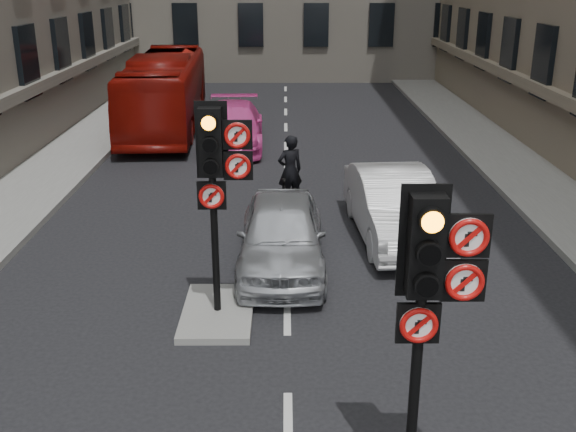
{
  "coord_description": "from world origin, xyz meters",
  "views": [
    {
      "loc": [
        -0.04,
        -5.36,
        5.58
      ],
      "look_at": [
        0.0,
        2.87,
        2.6
      ],
      "focal_mm": 42.0,
      "sensor_mm": 36.0,
      "label": 1
    }
  ],
  "objects_px": {
    "car_white": "(395,206)",
    "motorcyclist": "(290,171)",
    "signal_near": "(431,279)",
    "car_silver": "(282,234)",
    "info_sign": "(214,226)",
    "bus_red": "(165,92)",
    "motorcycle": "(285,201)",
    "signal_far": "(217,165)",
    "car_pink": "(232,126)"
  },
  "relations": [
    {
      "from": "signal_far",
      "to": "motorcycle",
      "type": "bearing_deg",
      "value": 77.35
    },
    {
      "from": "motorcycle",
      "to": "car_silver",
      "type": "bearing_deg",
      "value": -98.32
    },
    {
      "from": "signal_far",
      "to": "motorcycle",
      "type": "distance_m",
      "value": 5.43
    },
    {
      "from": "car_pink",
      "to": "info_sign",
      "type": "distance_m",
      "value": 11.25
    },
    {
      "from": "car_silver",
      "to": "car_pink",
      "type": "distance_m",
      "value": 10.1
    },
    {
      "from": "car_white",
      "to": "motorcyclist",
      "type": "height_order",
      "value": "motorcyclist"
    },
    {
      "from": "bus_red",
      "to": "car_silver",
      "type": "bearing_deg",
      "value": -74.19
    },
    {
      "from": "signal_near",
      "to": "info_sign",
      "type": "xyz_separation_m",
      "value": [
        -2.77,
        4.74,
        -1.21
      ]
    },
    {
      "from": "signal_near",
      "to": "motorcyclist",
      "type": "xyz_separation_m",
      "value": [
        -1.39,
        9.89,
        -1.68
      ]
    },
    {
      "from": "motorcyclist",
      "to": "signal_near",
      "type": "bearing_deg",
      "value": 74.55
    },
    {
      "from": "signal_far",
      "to": "motorcyclist",
      "type": "relative_size",
      "value": 1.98
    },
    {
      "from": "car_pink",
      "to": "car_white",
      "type": "bearing_deg",
      "value": -65.47
    },
    {
      "from": "motorcycle",
      "to": "motorcyclist",
      "type": "bearing_deg",
      "value": 76.71
    },
    {
      "from": "motorcycle",
      "to": "car_pink",
      "type": "bearing_deg",
      "value": 97.11
    },
    {
      "from": "car_silver",
      "to": "info_sign",
      "type": "height_order",
      "value": "info_sign"
    },
    {
      "from": "car_white",
      "to": "info_sign",
      "type": "xyz_separation_m",
      "value": [
        -3.66,
        -2.89,
        0.63
      ]
    },
    {
      "from": "signal_near",
      "to": "car_silver",
      "type": "relative_size",
      "value": 0.85
    },
    {
      "from": "motorcycle",
      "to": "signal_near",
      "type": "bearing_deg",
      "value": -87.09
    },
    {
      "from": "car_pink",
      "to": "motorcycle",
      "type": "xyz_separation_m",
      "value": [
        1.77,
        -7.13,
        -0.25
      ]
    },
    {
      "from": "car_pink",
      "to": "bus_red",
      "type": "distance_m",
      "value": 4.03
    },
    {
      "from": "bus_red",
      "to": "motorcyclist",
      "type": "distance_m",
      "value": 10.09
    },
    {
      "from": "signal_near",
      "to": "signal_far",
      "type": "bearing_deg",
      "value": 123.02
    },
    {
      "from": "bus_red",
      "to": "info_sign",
      "type": "distance_m",
      "value": 14.49
    },
    {
      "from": "car_silver",
      "to": "bus_red",
      "type": "xyz_separation_m",
      "value": [
        -4.4,
        12.86,
        0.67
      ]
    },
    {
      "from": "car_silver",
      "to": "car_pink",
      "type": "relative_size",
      "value": 0.85
    },
    {
      "from": "signal_far",
      "to": "bus_red",
      "type": "height_order",
      "value": "signal_far"
    },
    {
      "from": "signal_far",
      "to": "motorcyclist",
      "type": "xyz_separation_m",
      "value": [
        1.21,
        5.89,
        -1.8
      ]
    },
    {
      "from": "signal_far",
      "to": "info_sign",
      "type": "distance_m",
      "value": 1.53
    },
    {
      "from": "car_pink",
      "to": "motorcyclist",
      "type": "xyz_separation_m",
      "value": [
        1.89,
        -6.07,
        0.18
      ]
    },
    {
      "from": "car_white",
      "to": "info_sign",
      "type": "height_order",
      "value": "info_sign"
    },
    {
      "from": "car_silver",
      "to": "motorcycle",
      "type": "xyz_separation_m",
      "value": [
        0.07,
        2.82,
        -0.25
      ]
    },
    {
      "from": "signal_near",
      "to": "car_pink",
      "type": "bearing_deg",
      "value": 101.63
    },
    {
      "from": "signal_far",
      "to": "signal_near",
      "type": "bearing_deg",
      "value": -56.98
    },
    {
      "from": "car_silver",
      "to": "car_pink",
      "type": "xyz_separation_m",
      "value": [
        -1.7,
        9.95,
        0.01
      ]
    },
    {
      "from": "signal_far",
      "to": "bus_red",
      "type": "xyz_separation_m",
      "value": [
        -3.39,
        14.87,
        -1.32
      ]
    },
    {
      "from": "signal_far",
      "to": "car_pink",
      "type": "xyz_separation_m",
      "value": [
        -0.68,
        11.96,
        -1.98
      ]
    },
    {
      "from": "motorcycle",
      "to": "info_sign",
      "type": "xyz_separation_m",
      "value": [
        -1.25,
        -4.09,
        0.91
      ]
    },
    {
      "from": "motorcycle",
      "to": "signal_far",
      "type": "bearing_deg",
      "value": -109.48
    },
    {
      "from": "car_pink",
      "to": "bus_red",
      "type": "relative_size",
      "value": 0.5
    },
    {
      "from": "signal_near",
      "to": "bus_red",
      "type": "xyz_separation_m",
      "value": [
        -5.99,
        18.87,
        -1.2
      ]
    },
    {
      "from": "signal_far",
      "to": "car_pink",
      "type": "height_order",
      "value": "signal_far"
    },
    {
      "from": "signal_near",
      "to": "car_white",
      "type": "xyz_separation_m",
      "value": [
        0.89,
        7.63,
        -1.83
      ]
    },
    {
      "from": "signal_far",
      "to": "car_silver",
      "type": "distance_m",
      "value": 3.0
    },
    {
      "from": "car_silver",
      "to": "motorcyclist",
      "type": "distance_m",
      "value": 3.9
    },
    {
      "from": "car_silver",
      "to": "car_white",
      "type": "relative_size",
      "value": 0.92
    },
    {
      "from": "bus_red",
      "to": "info_sign",
      "type": "height_order",
      "value": "bus_red"
    },
    {
      "from": "signal_near",
      "to": "motorcyclist",
      "type": "distance_m",
      "value": 10.13
    },
    {
      "from": "bus_red",
      "to": "motorcycle",
      "type": "bearing_deg",
      "value": -69.05
    },
    {
      "from": "car_white",
      "to": "bus_red",
      "type": "distance_m",
      "value": 13.19
    },
    {
      "from": "car_silver",
      "to": "motorcyclist",
      "type": "xyz_separation_m",
      "value": [
        0.19,
        3.89,
        0.19
      ]
    }
  ]
}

